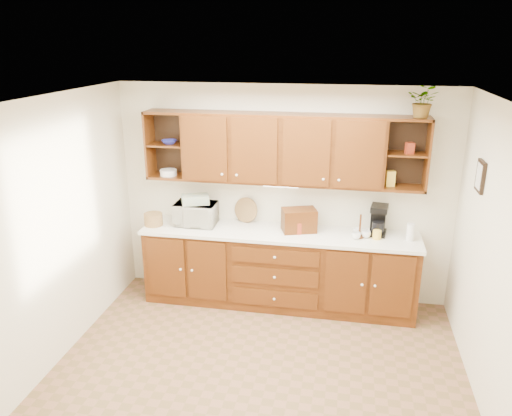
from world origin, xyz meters
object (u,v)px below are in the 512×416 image
at_px(coffee_maker, 378,220).
at_px(potted_plant, 424,101).
at_px(microwave, 196,214).
at_px(bread_box, 299,220).

bearing_deg(coffee_maker, potted_plant, -0.30).
height_order(microwave, coffee_maker, coffee_maker).
xyz_separation_m(bread_box, coffee_maker, (0.90, 0.09, 0.03)).
bearing_deg(microwave, bread_box, 0.35).
distance_m(microwave, potted_plant, 2.86).
height_order(microwave, bread_box, microwave).
bearing_deg(bread_box, coffee_maker, -12.73).
bearing_deg(potted_plant, bread_box, -178.21).
xyz_separation_m(microwave, potted_plant, (2.50, 0.05, 1.39)).
relative_size(microwave, coffee_maker, 1.41).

